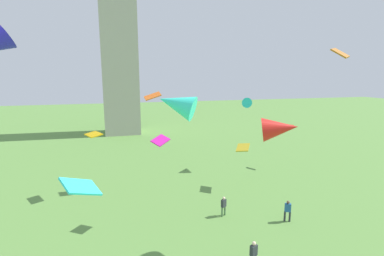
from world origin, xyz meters
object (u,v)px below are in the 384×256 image
at_px(kite_flying_8, 176,104).
at_px(kite_flying_9, 153,96).
at_px(kite_flying_2, 94,134).
at_px(kite_flying_6, 288,127).
at_px(person_1, 254,253).
at_px(kite_flying_3, 161,140).
at_px(person_3, 224,205).
at_px(kite_flying_4, 246,102).
at_px(kite_flying_7, 280,128).
at_px(monument_obelisk, 117,2).
at_px(kite_flying_0, 340,53).
at_px(kite_flying_1, 81,187).
at_px(person_0, 288,210).
at_px(kite_flying_5, 243,147).

xyz_separation_m(kite_flying_8, kite_flying_9, (0.12, 11.42, -0.35)).
relative_size(kite_flying_2, kite_flying_9, 1.23).
bearing_deg(kite_flying_6, kite_flying_2, 64.83).
height_order(kite_flying_6, kite_flying_9, kite_flying_9).
relative_size(person_1, kite_flying_3, 1.08).
xyz_separation_m(person_3, kite_flying_9, (-4.53, 7.79, 8.40)).
height_order(kite_flying_2, kite_flying_4, kite_flying_4).
relative_size(person_1, kite_flying_7, 0.62).
xyz_separation_m(person_1, kite_flying_9, (-3.88, 14.21, 8.37)).
bearing_deg(kite_flying_3, monument_obelisk, -127.99).
height_order(kite_flying_0, kite_flying_1, kite_flying_0).
xyz_separation_m(person_0, kite_flying_3, (-9.48, 2.77, 5.56)).
bearing_deg(kite_flying_8, kite_flying_5, 163.55).
height_order(kite_flying_5, kite_flying_8, kite_flying_8).
xyz_separation_m(kite_flying_6, kite_flying_7, (-10.66, -14.70, 3.02)).
relative_size(monument_obelisk, person_0, 28.48).
xyz_separation_m(kite_flying_0, kite_flying_8, (-8.18, 3.55, -2.83)).
distance_m(kite_flying_4, kite_flying_5, 7.81).
xyz_separation_m(monument_obelisk, kite_flying_3, (1.76, -36.63, -18.06)).
bearing_deg(kite_flying_9, kite_flying_7, 117.06).
relative_size(person_0, kite_flying_0, 1.12).
relative_size(person_0, person_1, 1.01).
height_order(person_1, kite_flying_5, kite_flying_5).
bearing_deg(kite_flying_7, monument_obelisk, 39.52).
xyz_separation_m(person_0, kite_flying_9, (-9.04, 9.96, 8.36)).
height_order(monument_obelisk, kite_flying_7, monument_obelisk).
relative_size(kite_flying_3, kite_flying_8, 0.54).
bearing_deg(kite_flying_7, kite_flying_4, 9.09).
relative_size(person_1, kite_flying_4, 0.84).
bearing_deg(kite_flying_6, kite_flying_3, 86.29).
height_order(person_1, kite_flying_3, kite_flying_3).
xyz_separation_m(kite_flying_0, kite_flying_6, (8.85, 17.13, -7.44)).
relative_size(person_3, kite_flying_1, 0.90).
relative_size(person_1, kite_flying_0, 1.12).
xyz_separation_m(monument_obelisk, person_1, (6.08, -43.65, -23.63)).
bearing_deg(kite_flying_3, person_0, 122.98).
height_order(kite_flying_7, kite_flying_9, kite_flying_9).
height_order(kite_flying_3, kite_flying_4, kite_flying_4).
height_order(person_3, kite_flying_6, kite_flying_6).
bearing_deg(kite_flying_6, person_0, 115.00).
distance_m(kite_flying_0, kite_flying_9, 17.29).
relative_size(kite_flying_2, kite_flying_5, 0.94).
xyz_separation_m(kite_flying_4, kite_flying_8, (-11.93, -14.96, 1.61)).
height_order(kite_flying_0, kite_flying_5, kite_flying_0).
xyz_separation_m(person_0, kite_flying_5, (-0.36, 7.50, 3.19)).
xyz_separation_m(kite_flying_2, kite_flying_7, (11.90, -11.99, 2.17)).
height_order(monument_obelisk, kite_flying_1, monument_obelisk).
relative_size(kite_flying_5, kite_flying_6, 1.44).
bearing_deg(person_1, kite_flying_0, 147.13).
distance_m(kite_flying_2, kite_flying_7, 17.03).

